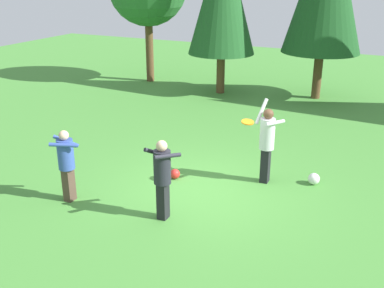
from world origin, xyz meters
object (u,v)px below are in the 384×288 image
Objects in this scene: person_catcher at (162,173)px; ball_white at (314,179)px; person_bystander at (66,160)px; frisbee at (248,122)px; person_thrower at (267,139)px; ball_red at (175,174)px.

person_catcher is 6.13× the size of ball_white.
person_bystander is 4.16× the size of frisbee.
ball_white is at bearing 36.40° from frisbee.
person_thrower reaches higher than person_bystander.
frisbee is 2.28m from ball_red.
person_catcher is 6.91× the size of ball_red.
person_thrower reaches higher than ball_white.
person_bystander is at bearing -128.51° from ball_red.
person_thrower is 5.14× the size of frisbee.
person_catcher is at bearing -119.62° from frisbee.
person_catcher is 2.24m from frisbee.
ball_white is at bearing 20.06° from ball_red.
person_catcher is at bearing -5.09° from person_thrower.
person_thrower is at bearing 20.99° from ball_red.
frisbee is 1.59× the size of ball_red.
person_thrower is 1.46m from ball_white.
ball_white is (1.07, 0.35, -0.93)m from person_thrower.
frisbee is 1.41× the size of ball_white.
ball_red is at bearing 49.92° from person_catcher.
person_bystander is at bearing -29.61° from person_thrower.
frisbee is at bearing 0.00° from person_catcher.
person_thrower is at bearing 1.62° from person_catcher.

